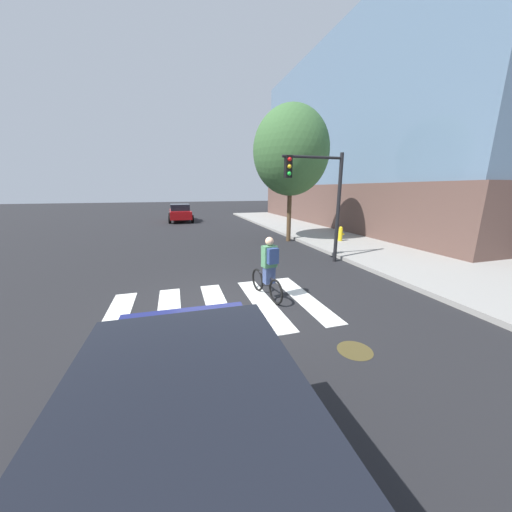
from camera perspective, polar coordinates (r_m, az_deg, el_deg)
name	(u,v)px	position (r m, az deg, el deg)	size (l,w,h in m)	color
ground_plane	(225,307)	(6.92, -6.58, -10.71)	(120.00, 120.00, 0.00)	black
sidewalk	(479,274)	(11.93, 39.65, -2.92)	(6.50, 50.00, 0.15)	gray
crosswalk_stripes	(218,308)	(6.90, -8.02, -10.80)	(5.20, 3.31, 0.01)	silver
manhole_cover	(355,350)	(5.55, 20.16, -18.20)	(0.64, 0.64, 0.01)	#473D1E
sedan_near	(190,453)	(2.73, -13.74, -35.41)	(2.24, 4.64, 1.59)	navy
sedan_mid	(180,213)	(25.82, -15.71, 8.84)	(2.15, 4.52, 1.56)	maroon
cyclist	(269,268)	(7.12, 2.66, -2.65)	(0.39, 1.70, 1.69)	black
traffic_light_near	(320,190)	(10.72, 13.45, 13.50)	(2.47, 0.28, 4.20)	black
fire_hydrant	(341,234)	(15.29, 17.42, 4.49)	(0.33, 0.22, 0.78)	gold
street_tree_near	(291,151)	(15.39, 7.38, 21.07)	(4.01, 4.01, 7.12)	#4C3823
corner_building	(418,143)	(27.58, 31.08, 19.74)	(17.91, 23.77, 13.21)	brown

